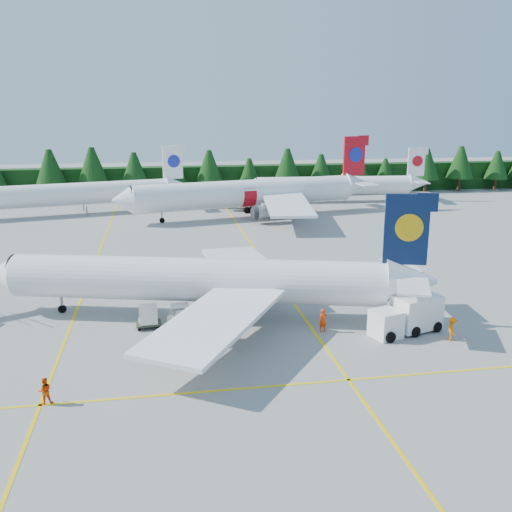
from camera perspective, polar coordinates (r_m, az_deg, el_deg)
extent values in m
plane|color=#9A9994|center=(44.00, -0.84, -9.42)|extent=(320.00, 320.00, 0.00)
cube|color=yellow|center=(62.82, -16.51, -2.59)|extent=(0.25, 120.00, 0.01)
cube|color=yellow|center=(63.52, 1.69, -1.79)|extent=(0.25, 120.00, 0.01)
cube|color=yellow|center=(38.66, 0.58, -12.97)|extent=(80.00, 0.25, 0.01)
cube|color=black|center=(122.78, -6.88, 7.49)|extent=(220.00, 4.00, 6.00)
cylinder|color=white|center=(49.86, -6.01, -2.36)|extent=(32.35, 12.03, 3.82)
cone|color=white|center=(55.90, -23.98, -1.70)|extent=(3.56, 4.38, 3.82)
cube|color=#08173B|center=(48.49, 14.80, 2.57)|extent=(3.59, 1.25, 5.92)
cube|color=white|center=(57.30, -1.64, -0.64)|extent=(6.50, 14.61, 1.08)
cylinder|color=gray|center=(55.47, -3.90, -2.62)|extent=(3.65, 2.77, 2.00)
cube|color=white|center=(42.00, -4.23, -6.43)|extent=(12.58, 15.13, 1.08)
cylinder|color=gray|center=(45.17, -6.08, -6.75)|extent=(3.65, 2.77, 2.00)
cylinder|color=gray|center=(54.34, -18.85, -4.56)|extent=(0.23, 0.23, 1.62)
cylinder|color=white|center=(96.49, -1.01, 6.30)|extent=(38.16, 12.13, 4.48)
cone|color=white|center=(91.41, -13.24, 5.45)|extent=(3.98, 5.02, 4.48)
cube|color=#B30B16|center=(104.89, 9.79, 9.83)|extent=(4.24, 1.25, 6.94)
cube|color=white|center=(106.57, -1.11, 6.72)|extent=(14.16, 17.90, 1.27)
cylinder|color=gray|center=(103.23, -1.69, 5.58)|extent=(4.20, 3.08, 2.35)
cube|color=white|center=(89.19, 3.18, 5.16)|extent=(8.50, 17.41, 1.27)
cylinder|color=gray|center=(91.30, 1.09, 4.40)|extent=(4.20, 3.08, 2.35)
cylinder|color=gray|center=(92.98, -9.39, 3.87)|extent=(0.27, 0.27, 1.90)
cylinder|color=white|center=(104.07, -17.89, 5.91)|extent=(33.02, 11.07, 3.88)
cube|color=white|center=(106.46, -8.34, 9.26)|extent=(3.67, 1.15, 6.01)
cylinder|color=white|center=(113.66, 7.77, 7.00)|extent=(30.42, 5.80, 3.56)
cone|color=white|center=(111.07, -0.54, 6.96)|extent=(2.75, 3.73, 3.56)
cube|color=white|center=(118.03, 15.74, 9.04)|extent=(3.39, 0.56, 5.51)
cylinder|color=gray|center=(111.95, 1.96, 5.72)|extent=(0.21, 0.21, 1.42)
cube|color=white|center=(47.20, 12.87, -6.63)|extent=(2.65, 2.65, 2.22)
cube|color=black|center=(47.02, 12.90, -6.03)|extent=(2.32, 2.46, 0.95)
cube|color=white|center=(49.05, 15.77, -5.41)|extent=(4.33, 3.36, 2.75)
cube|color=#343929|center=(49.02, -10.69, -6.63)|extent=(2.17, 1.74, 0.13)
cube|color=silver|center=(48.74, -10.73, -5.76)|extent=(1.55, 1.51, 1.45)
cube|color=#343929|center=(48.76, -7.56, -6.61)|extent=(2.17, 1.74, 0.13)
cube|color=silver|center=(48.48, -7.59, -5.73)|extent=(1.55, 1.51, 1.45)
imported|color=#ED3804|center=(47.41, 6.72, -6.43)|extent=(0.79, 0.59, 1.96)
imported|color=#E34104|center=(38.66, -20.37, -12.53)|extent=(0.95, 0.80, 1.73)
imported|color=#FF6E05|center=(48.00, 19.01, -6.91)|extent=(0.67, 0.88, 1.92)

